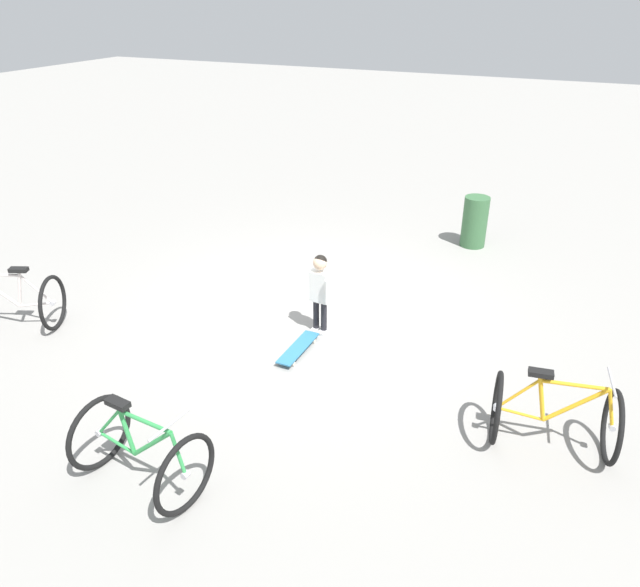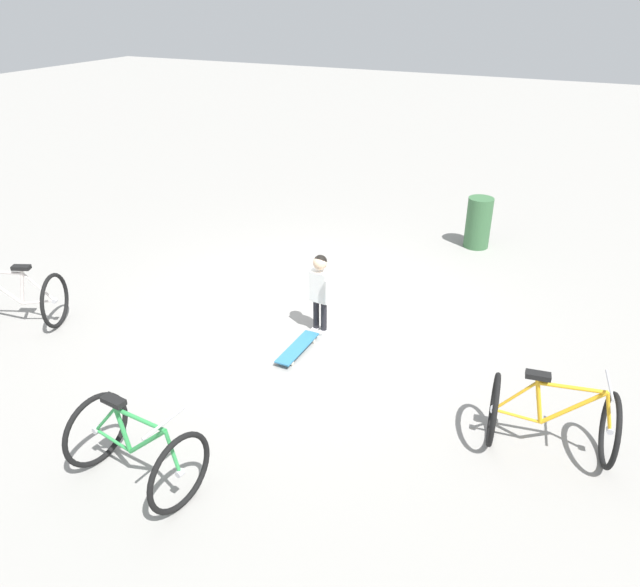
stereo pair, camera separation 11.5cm
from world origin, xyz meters
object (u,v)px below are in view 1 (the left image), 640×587
Objects in this scene: bicycle_near at (553,415)px; bicycle_mid at (140,450)px; child_person at (320,286)px; skateboard at (298,348)px; bicycle_far at (12,301)px; trash_bin at (475,222)px.

bicycle_near and bicycle_mid have the same top height.
child_person is 0.81m from skateboard.
bicycle_near is at bearing -86.32° from bicycle_far.
bicycle_far reaches higher than skateboard.
child_person is at bearing -6.58° from bicycle_mid.
trash_bin reaches higher than bicycle_near.
bicycle_near is at bearing -100.02° from skateboard.
bicycle_near is at bearing -160.70° from trash_bin.
skateboard is 3.70m from bicycle_far.
bicycle_mid is 0.91× the size of bicycle_far.
bicycle_near is (-0.51, -2.90, 0.32)m from skateboard.
child_person reaches higher than bicycle_near.
skateboard is 0.69× the size of bicycle_mid.
trash_bin is at bearing -43.13° from bicycle_far.
bicycle_near is 0.92× the size of bicycle_far.
bicycle_mid and bicycle_far have the same top height.
skateboard is at bearing 175.38° from child_person.
trash_bin is (6.67, -1.55, 0.05)m from bicycle_mid.
bicycle_far is at bearing 136.87° from trash_bin.
bicycle_far is (1.53, 3.27, 0.00)m from bicycle_mid.
skateboard is 0.69× the size of bicycle_near.
skateboard is at bearing 79.98° from bicycle_near.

